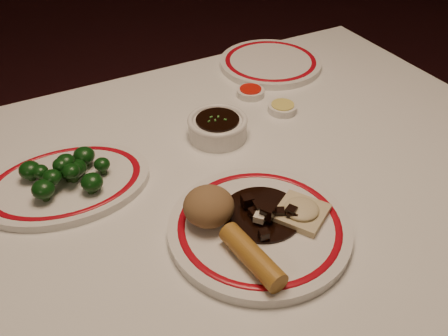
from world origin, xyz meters
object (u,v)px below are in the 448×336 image
main_plate (259,228)px  soy_bowl (218,128)px  rice_mound (209,206)px  spring_roll (252,256)px  fried_wonton (301,211)px  broccoli_plate (66,183)px  stirfry_heap (264,213)px  broccoli_pile (67,171)px  dining_table (240,205)px

main_plate → soy_bowl: (0.07, 0.28, 0.01)m
rice_mound → spring_roll: 0.11m
fried_wonton → broccoli_plate: (-0.32, 0.28, -0.02)m
spring_roll → broccoli_plate: bearing=114.7°
main_plate → rice_mound: 0.09m
stirfry_heap → broccoli_pile: bearing=136.4°
main_plate → stirfry_heap: bearing=41.4°
stirfry_heap → broccoli_plate: stirfry_heap is taller
broccoli_plate → stirfry_heap: bearing=-43.5°
spring_roll → broccoli_plate: spring_roll is taller
spring_roll → stirfry_heap: bearing=42.9°
spring_roll → broccoli_pile: broccoli_pile is taller
dining_table → main_plate: size_ratio=4.05×
rice_mound → broccoli_pile: 0.27m
broccoli_pile → soy_bowl: size_ratio=1.26×
broccoli_pile → broccoli_plate: bearing=138.9°
fried_wonton → broccoli_plate: bearing=138.8°
spring_roll → stirfry_heap: spring_roll is taller
dining_table → fried_wonton: (0.01, -0.17, 0.12)m
main_plate → broccoli_pile: bearing=133.1°
main_plate → broccoli_plate: main_plate is taller
dining_table → main_plate: bearing=-109.6°
dining_table → broccoli_plate: (-0.30, 0.10, 0.10)m
fried_wonton → stirfry_heap: stirfry_heap is taller
dining_table → broccoli_plate: size_ratio=3.72×
dining_table → spring_roll: spring_roll is taller
rice_mound → broccoli_pile: bearing=129.8°
main_plate → spring_roll: 0.09m
main_plate → stirfry_heap: stirfry_heap is taller
stirfry_heap → broccoli_pile: broccoli_pile is taller
dining_table → broccoli_pile: broccoli_pile is taller
broccoli_pile → fried_wonton: bearing=-41.2°
main_plate → soy_bowl: size_ratio=2.47×
rice_mound → spring_roll: rice_mound is taller
rice_mound → broccoli_plate: size_ratio=0.25×
main_plate → spring_roll: size_ratio=2.40×
main_plate → rice_mound: rice_mound is taller
main_plate → spring_roll: (-0.05, -0.06, 0.02)m
rice_mound → stirfry_heap: 0.09m
rice_mound → broccoli_pile: rice_mound is taller
spring_roll → fried_wonton: spring_roll is taller
main_plate → broccoli_pile: broccoli_pile is taller
broccoli_plate → broccoli_pile: size_ratio=2.14×
fried_wonton → stirfry_heap: size_ratio=0.80×
fried_wonton → broccoli_plate: fried_wonton is taller
rice_mound → broccoli_plate: bearing=130.1°
dining_table → fried_wonton: bearing=-85.8°
main_plate → spring_roll: spring_roll is taller
spring_roll → soy_bowl: spring_roll is taller
rice_mound → soy_bowl: bearing=59.3°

